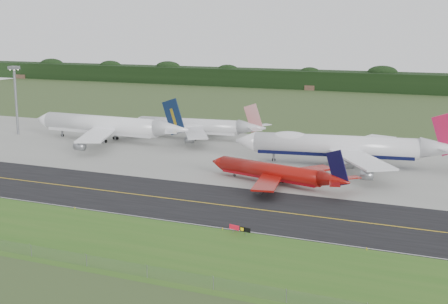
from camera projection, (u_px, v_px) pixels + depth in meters
ground at (229, 201)px, 148.01m from camera, size 600.00×600.00×0.00m
grass_verge at (155, 247)px, 116.60m from camera, size 400.00×30.00×0.01m
taxiway at (222, 205)px, 144.42m from camera, size 400.00×32.00×0.02m
apron at (294, 160)px, 193.79m from camera, size 400.00×78.00×0.01m
taxiway_centreline at (222, 205)px, 144.42m from camera, size 400.00×0.40×0.00m
taxiway_edge_line at (192, 224)px, 130.51m from camera, size 400.00×0.25×0.00m
perimeter_fence at (116, 266)px, 104.71m from camera, size 320.00×0.10×320.00m
horizon_treeline at (400, 84)px, 392.67m from camera, size 700.00×25.00×12.00m
jet_ba_747 at (343, 146)px, 184.89m from camera, size 67.18×55.04×16.92m
jet_red_737 at (277, 173)px, 162.72m from camera, size 42.10×33.66×11.49m
jet_navy_gold at (109, 126)px, 224.20m from camera, size 65.50×57.17×16.93m
jet_star_tail at (196, 127)px, 228.54m from camera, size 53.15×44.26×14.01m
floodlight_mast at (15, 88)px, 236.20m from camera, size 3.23×3.23×26.07m
taxiway_sign at (240, 229)px, 123.90m from camera, size 4.85×1.10×1.64m
edge_marker_left at (75, 208)px, 141.07m from camera, size 0.16×0.16×0.50m
edge_marker_center at (223, 229)px, 126.63m from camera, size 0.16×0.16×0.50m
edge_marker_right at (367, 249)px, 115.13m from camera, size 0.16×0.16×0.50m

